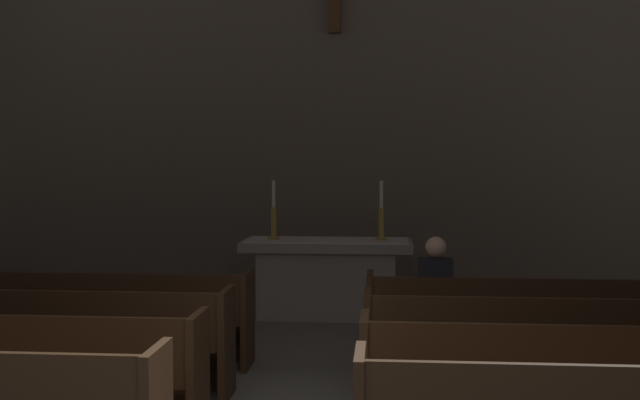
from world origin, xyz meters
TOP-DOWN VIEW (x-y plane):
  - pew_left_row_3 at (-2.58, 2.00)m, footprint 4.01×0.50m
  - pew_left_row_4 at (-2.58, 3.01)m, footprint 4.01×0.50m
  - pew_right_row_3 at (2.58, 2.00)m, footprint 4.01×0.50m
  - pew_right_row_4 at (2.58, 3.01)m, footprint 4.01×0.50m
  - altar at (0.00, 5.53)m, footprint 2.20×0.90m
  - candlestick_left at (-0.70, 5.53)m, footprint 0.16×0.16m
  - candlestick_right at (0.70, 5.53)m, footprint 0.16×0.16m
  - apse_with_cross at (0.00, 7.19)m, footprint 12.40×0.42m
  - lone_worshipper at (1.23, 3.05)m, footprint 0.32×0.43m

SIDE VIEW (x-z plane):
  - pew_left_row_3 at x=-2.58m, z-range 0.00..0.95m
  - pew_left_row_4 at x=-2.58m, z-range 0.00..0.95m
  - pew_right_row_3 at x=2.58m, z-range 0.00..0.95m
  - pew_right_row_4 at x=2.58m, z-range 0.00..0.95m
  - altar at x=0.00m, z-range 0.03..1.04m
  - lone_worshipper at x=1.23m, z-range 0.03..1.35m
  - candlestick_left at x=-0.70m, z-range 0.88..1.65m
  - candlestick_right at x=0.70m, z-range 0.88..1.65m
  - apse_with_cross at x=0.00m, z-range 0.00..8.40m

